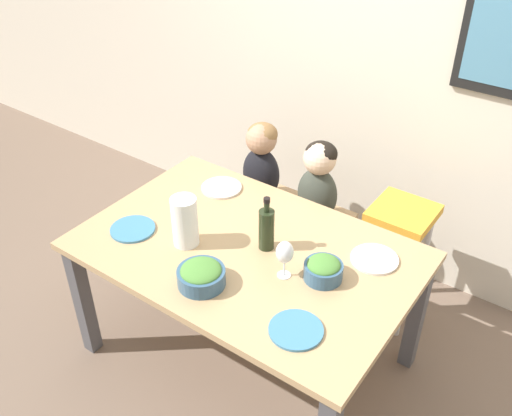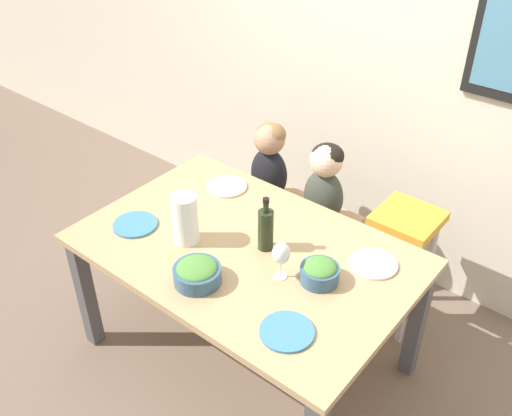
{
  "view_description": "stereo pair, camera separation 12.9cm",
  "coord_description": "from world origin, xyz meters",
  "px_view_note": "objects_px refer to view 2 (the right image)",
  "views": [
    {
      "loc": [
        1.22,
        -1.63,
        2.37
      ],
      "look_at": [
        0.0,
        0.08,
        0.9
      ],
      "focal_mm": 40.0,
      "sensor_mm": 36.0,
      "label": 1
    },
    {
      "loc": [
        1.32,
        -1.55,
        2.37
      ],
      "look_at": [
        0.0,
        0.08,
        0.9
      ],
      "focal_mm": 40.0,
      "sensor_mm": 36.0,
      "label": 2
    }
  ],
  "objects_px": {
    "paper_towel_roll": "(185,219)",
    "person_child_center": "(325,181)",
    "person_child_left": "(269,159)",
    "wine_glass_near": "(281,254)",
    "salad_bowl_small": "(320,272)",
    "dinner_plate_front_right": "(287,331)",
    "chair_right_highchair": "(403,243)",
    "dinner_plate_front_left": "(135,225)",
    "dinner_plate_back_right": "(373,264)",
    "chair_far_center": "(320,232)",
    "salad_bowl_large": "(197,273)",
    "chair_far_left": "(268,208)",
    "wine_bottle": "(266,228)",
    "dinner_plate_back_left": "(227,187)"
  },
  "relations": [
    {
      "from": "person_child_left",
      "to": "dinner_plate_front_right",
      "type": "xyz_separation_m",
      "value": [
        0.87,
        -1.01,
        0.0
      ]
    },
    {
      "from": "chair_far_center",
      "to": "person_child_center",
      "type": "bearing_deg",
      "value": 90.0
    },
    {
      "from": "chair_far_center",
      "to": "chair_right_highchair",
      "type": "relative_size",
      "value": 0.64
    },
    {
      "from": "dinner_plate_front_right",
      "to": "chair_right_highchair",
      "type": "bearing_deg",
      "value": 89.51
    },
    {
      "from": "chair_far_center",
      "to": "salad_bowl_large",
      "type": "distance_m",
      "value": 1.08
    },
    {
      "from": "dinner_plate_back_left",
      "to": "dinner_plate_front_right",
      "type": "xyz_separation_m",
      "value": [
        0.86,
        -0.62,
        0.0
      ]
    },
    {
      "from": "salad_bowl_large",
      "to": "dinner_plate_back_left",
      "type": "xyz_separation_m",
      "value": [
        -0.39,
        0.63,
        -0.04
      ]
    },
    {
      "from": "chair_far_center",
      "to": "salad_bowl_large",
      "type": "bearing_deg",
      "value": -88.83
    },
    {
      "from": "chair_far_center",
      "to": "salad_bowl_small",
      "type": "bearing_deg",
      "value": -58.34
    },
    {
      "from": "salad_bowl_large",
      "to": "salad_bowl_small",
      "type": "height_order",
      "value": "same"
    },
    {
      "from": "chair_right_highchair",
      "to": "paper_towel_roll",
      "type": "distance_m",
      "value": 1.14
    },
    {
      "from": "chair_far_center",
      "to": "paper_towel_roll",
      "type": "xyz_separation_m",
      "value": [
        -0.22,
        -0.83,
        0.46
      ]
    },
    {
      "from": "chair_right_highchair",
      "to": "dinner_plate_front_left",
      "type": "bearing_deg",
      "value": -137.3
    },
    {
      "from": "dinner_plate_front_right",
      "to": "dinner_plate_back_left",
      "type": "bearing_deg",
      "value": 143.99
    },
    {
      "from": "salad_bowl_large",
      "to": "dinner_plate_front_right",
      "type": "xyz_separation_m",
      "value": [
        0.47,
        0.0,
        -0.04
      ]
    },
    {
      "from": "person_child_left",
      "to": "person_child_center",
      "type": "height_order",
      "value": "same"
    },
    {
      "from": "person_child_center",
      "to": "dinner_plate_back_right",
      "type": "bearing_deg",
      "value": -39.07
    },
    {
      "from": "paper_towel_roll",
      "to": "salad_bowl_large",
      "type": "xyz_separation_m",
      "value": [
        0.24,
        -0.17,
        -0.07
      ]
    },
    {
      "from": "person_child_left",
      "to": "wine_glass_near",
      "type": "relative_size",
      "value": 2.66
    },
    {
      "from": "chair_right_highchair",
      "to": "salad_bowl_small",
      "type": "height_order",
      "value": "salad_bowl_small"
    },
    {
      "from": "wine_glass_near",
      "to": "person_child_left",
      "type": "bearing_deg",
      "value": 130.6
    },
    {
      "from": "person_child_left",
      "to": "dinner_plate_back_right",
      "type": "distance_m",
      "value": 1.03
    },
    {
      "from": "wine_bottle",
      "to": "wine_glass_near",
      "type": "height_order",
      "value": "wine_bottle"
    },
    {
      "from": "wine_glass_near",
      "to": "dinner_plate_back_left",
      "type": "relative_size",
      "value": 0.84
    },
    {
      "from": "dinner_plate_front_left",
      "to": "dinner_plate_back_right",
      "type": "bearing_deg",
      "value": 24.28
    },
    {
      "from": "person_child_center",
      "to": "paper_towel_roll",
      "type": "xyz_separation_m",
      "value": [
        -0.22,
        -0.84,
        0.12
      ]
    },
    {
      "from": "chair_far_center",
      "to": "chair_right_highchair",
      "type": "height_order",
      "value": "chair_right_highchair"
    },
    {
      "from": "chair_far_left",
      "to": "salad_bowl_small",
      "type": "relative_size",
      "value": 2.74
    },
    {
      "from": "paper_towel_roll",
      "to": "person_child_center",
      "type": "bearing_deg",
      "value": 75.45
    },
    {
      "from": "paper_towel_roll",
      "to": "wine_glass_near",
      "type": "distance_m",
      "value": 0.5
    },
    {
      "from": "chair_far_left",
      "to": "wine_bottle",
      "type": "bearing_deg",
      "value": -53.3
    },
    {
      "from": "paper_towel_roll",
      "to": "person_child_left",
      "type": "bearing_deg",
      "value": 101.02
    },
    {
      "from": "wine_glass_near",
      "to": "chair_right_highchair",
      "type": "bearing_deg",
      "value": 73.8
    },
    {
      "from": "chair_far_left",
      "to": "dinner_plate_front_right",
      "type": "height_order",
      "value": "dinner_plate_front_right"
    },
    {
      "from": "dinner_plate_front_left",
      "to": "dinner_plate_front_right",
      "type": "height_order",
      "value": "same"
    },
    {
      "from": "chair_far_left",
      "to": "chair_right_highchair",
      "type": "bearing_deg",
      "value": 0.0
    },
    {
      "from": "person_child_center",
      "to": "salad_bowl_small",
      "type": "relative_size",
      "value": 2.85
    },
    {
      "from": "chair_right_highchair",
      "to": "paper_towel_roll",
      "type": "height_order",
      "value": "paper_towel_roll"
    },
    {
      "from": "dinner_plate_front_left",
      "to": "person_child_center",
      "type": "bearing_deg",
      "value": 61.76
    },
    {
      "from": "wine_bottle",
      "to": "dinner_plate_back_right",
      "type": "relative_size",
      "value": 1.27
    },
    {
      "from": "paper_towel_roll",
      "to": "dinner_plate_front_right",
      "type": "relative_size",
      "value": 1.14
    },
    {
      "from": "dinner_plate_front_right",
      "to": "paper_towel_roll",
      "type": "bearing_deg",
      "value": 166.48
    },
    {
      "from": "chair_far_left",
      "to": "dinner_plate_back_left",
      "type": "distance_m",
      "value": 0.52
    },
    {
      "from": "person_child_center",
      "to": "chair_right_highchair",
      "type": "bearing_deg",
      "value": -0.21
    },
    {
      "from": "salad_bowl_small",
      "to": "dinner_plate_front_right",
      "type": "xyz_separation_m",
      "value": [
        0.07,
        -0.32,
        -0.04
      ]
    },
    {
      "from": "wine_bottle",
      "to": "dinner_plate_back_right",
      "type": "distance_m",
      "value": 0.5
    },
    {
      "from": "chair_far_center",
      "to": "dinner_plate_back_right",
      "type": "distance_m",
      "value": 0.79
    },
    {
      "from": "person_child_center",
      "to": "wine_glass_near",
      "type": "distance_m",
      "value": 0.82
    },
    {
      "from": "dinner_plate_back_right",
      "to": "chair_far_center",
      "type": "bearing_deg",
      "value": 141.04
    },
    {
      "from": "chair_far_center",
      "to": "paper_towel_roll",
      "type": "bearing_deg",
      "value": -104.58
    }
  ]
}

